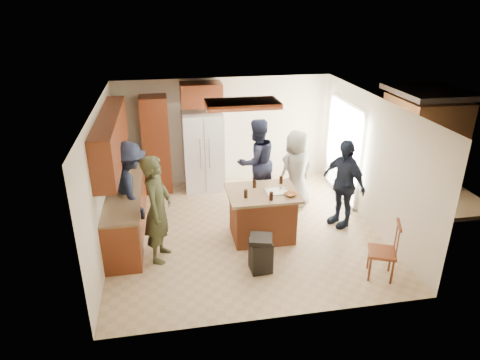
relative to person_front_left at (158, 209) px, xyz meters
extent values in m
plane|color=tan|center=(1.59, 0.67, -0.94)|extent=(5.00, 5.00, 0.00)
plane|color=white|center=(1.59, 0.67, 1.56)|extent=(5.00, 5.00, 0.00)
plane|color=beige|center=(1.59, 3.17, 0.31)|extent=(5.00, 0.00, 5.00)
plane|color=beige|center=(1.59, -1.83, 0.31)|extent=(5.00, 0.00, 5.00)
plane|color=beige|center=(-0.91, 0.67, 0.31)|extent=(0.00, 5.00, 5.00)
plane|color=beige|center=(4.09, 0.67, 0.31)|extent=(0.00, 5.00, 5.00)
cube|color=white|center=(4.07, 1.87, 0.11)|extent=(0.02, 1.60, 2.10)
cube|color=white|center=(4.05, 1.87, 0.11)|extent=(0.08, 1.72, 2.10)
cube|color=maroon|center=(1.59, 0.87, 1.50)|extent=(1.30, 0.70, 0.10)
cube|color=white|center=(1.59, 0.87, 1.44)|extent=(1.10, 0.50, 0.02)
cube|color=olive|center=(5.59, 1.87, -0.99)|extent=(3.00, 3.00, 0.10)
cube|color=#593319|center=(6.29, 2.47, 0.06)|extent=(1.40, 1.60, 2.00)
imported|color=#383B22|center=(0.00, 0.00, 0.00)|extent=(0.67, 0.80, 1.89)
imported|color=#1B1F36|center=(2.07, 1.83, 0.00)|extent=(1.05, 0.85, 1.88)
imported|color=gray|center=(2.84, 1.45, -0.09)|extent=(0.98, 0.83, 1.70)
imported|color=black|center=(3.51, 0.59, -0.06)|extent=(0.89, 1.16, 1.76)
imported|color=#181E31|center=(-0.49, 0.91, -0.03)|extent=(0.88, 1.30, 1.83)
cube|color=maroon|center=(-0.61, 1.07, -0.50)|extent=(0.60, 3.00, 0.88)
cube|color=#846B4C|center=(-0.61, 1.07, -0.04)|extent=(0.64, 3.00, 0.04)
cube|color=maroon|center=(-0.74, 1.07, 0.93)|extent=(0.35, 3.00, 0.85)
cube|color=maroon|center=(-0.01, 2.87, 0.16)|extent=(0.60, 0.60, 2.20)
cube|color=maroon|center=(1.04, 2.87, 1.26)|extent=(0.90, 0.60, 0.50)
cube|color=white|center=(1.04, 2.79, -0.04)|extent=(0.90, 0.72, 1.80)
cube|color=gray|center=(1.04, 2.43, -0.04)|extent=(0.01, 0.01, 1.71)
cylinder|color=silver|center=(0.94, 2.40, 0.05)|extent=(0.02, 0.02, 0.70)
cylinder|color=silver|center=(1.14, 2.40, 0.05)|extent=(0.02, 0.02, 0.70)
cube|color=#A44E2A|center=(1.88, 0.38, -0.50)|extent=(1.10, 0.85, 0.88)
cube|color=#82694B|center=(1.88, 0.38, -0.04)|extent=(1.28, 1.03, 0.05)
cube|color=silver|center=(2.13, 0.33, 0.00)|extent=(0.42, 0.33, 0.02)
imported|color=brown|center=(2.33, 0.13, 0.01)|extent=(0.27, 0.27, 0.05)
cylinder|color=black|center=(1.53, 0.20, 0.06)|extent=(0.07, 0.07, 0.15)
cylinder|color=black|center=(1.77, 0.59, 0.06)|extent=(0.07, 0.07, 0.15)
cylinder|color=black|center=(2.30, 0.68, 0.06)|extent=(0.07, 0.07, 0.15)
cylinder|color=black|center=(1.94, 0.02, 0.06)|extent=(0.07, 0.07, 0.15)
cube|color=black|center=(1.62, -0.67, -0.67)|extent=(0.36, 0.36, 0.55)
cube|color=black|center=(1.62, -0.67, -0.35)|extent=(0.44, 0.44, 0.08)
cube|color=maroon|center=(3.47, -1.17, -0.49)|extent=(0.55, 0.55, 0.05)
cylinder|color=maroon|center=(3.25, -1.26, -0.72)|extent=(0.05, 0.05, 0.44)
cylinder|color=maroon|center=(3.57, -1.39, -0.72)|extent=(0.05, 0.05, 0.44)
cylinder|color=maroon|center=(3.38, -0.95, -0.72)|extent=(0.05, 0.05, 0.44)
cylinder|color=maroon|center=(3.70, -1.08, -0.72)|extent=(0.05, 0.05, 0.44)
cube|color=maroon|center=(3.65, -1.24, 0.03)|extent=(0.19, 0.38, 0.05)
cylinder|color=maroon|center=(3.60, -1.35, -0.22)|extent=(0.03, 0.03, 0.50)
cylinder|color=maroon|center=(3.70, -1.13, -0.22)|extent=(0.03, 0.03, 0.50)
camera|label=1|loc=(0.24, -6.44, 3.28)|focal=32.00mm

